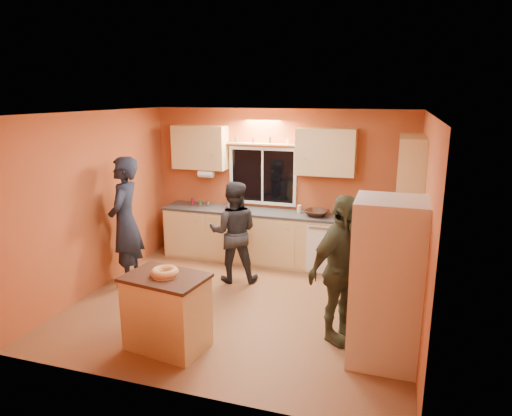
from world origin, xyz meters
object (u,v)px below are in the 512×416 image
at_px(person_left, 125,222).
at_px(island, 167,311).
at_px(person_right, 341,269).
at_px(refrigerator, 386,282).
at_px(person_center, 234,232).

bearing_deg(person_left, island, 30.31).
distance_m(island, person_left, 2.12).
bearing_deg(island, person_right, 31.14).
relative_size(refrigerator, person_center, 1.15).
xyz_separation_m(island, person_center, (0.06, 2.06, 0.34)).
bearing_deg(person_center, person_left, 6.83).
distance_m(refrigerator, island, 2.44).
height_order(refrigerator, person_left, person_left).
xyz_separation_m(refrigerator, person_left, (-3.79, 0.98, 0.08)).
distance_m(person_left, person_right, 3.36).
relative_size(island, person_right, 0.56).
relative_size(person_center, person_right, 0.90).
bearing_deg(person_center, person_right, 128.95).
xyz_separation_m(island, person_left, (-1.44, 1.46, 0.54)).
height_order(person_left, person_right, person_left).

